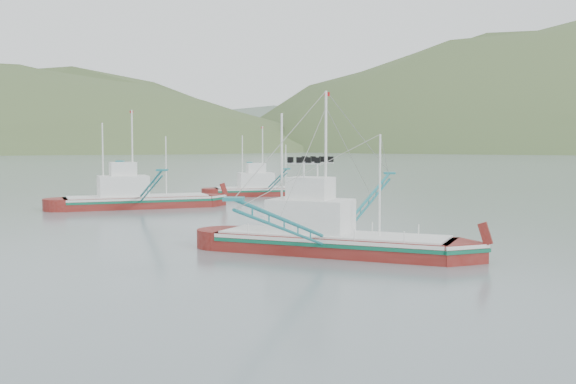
{
  "coord_description": "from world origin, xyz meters",
  "views": [
    {
      "loc": [
        2.35,
        -38.3,
        6.44
      ],
      "look_at": [
        0.0,
        6.0,
        3.2
      ],
      "focal_mm": 45.0,
      "sensor_mm": 36.0,
      "label": 1
    }
  ],
  "objects": [
    {
      "name": "headland_left",
      "position": [
        -180.0,
        360.0,
        0.0
      ],
      "size": [
        448.0,
        308.0,
        210.0
      ],
      "primitive_type": "ellipsoid",
      "color": "#44592E",
      "rests_on": "ground"
    },
    {
      "name": "ridge_distant",
      "position": [
        30.0,
        560.0,
        0.0
      ],
      "size": [
        960.0,
        400.0,
        240.0
      ],
      "primitive_type": "ellipsoid",
      "color": "slate",
      "rests_on": "ground"
    },
    {
      "name": "bg_boat_left",
      "position": [
        -15.45,
        28.42,
        2.01
      ],
      "size": [
        13.81,
        23.29,
        9.9
      ],
      "rotation": [
        0.0,
        0.0,
        0.41
      ],
      "color": "maroon",
      "rests_on": "ground"
    },
    {
      "name": "ground",
      "position": [
        0.0,
        0.0,
        0.0
      ],
      "size": [
        1200.0,
        1200.0,
        0.0
      ],
      "primitive_type": "plane",
      "color": "slate",
      "rests_on": "ground"
    },
    {
      "name": "main_boat",
      "position": [
        2.63,
        2.08,
        1.96
      ],
      "size": [
        13.87,
        23.54,
        9.86
      ],
      "rotation": [
        0.0,
        0.0,
        -0.35
      ],
      "color": "maroon",
      "rests_on": "ground"
    },
    {
      "name": "bg_boat_far",
      "position": [
        -4.64,
        43.82,
        1.61
      ],
      "size": [
        12.08,
        20.68,
        8.56
      ],
      "rotation": [
        0.0,
        0.0,
        0.28
      ],
      "color": "maroon",
      "rests_on": "ground"
    }
  ]
}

